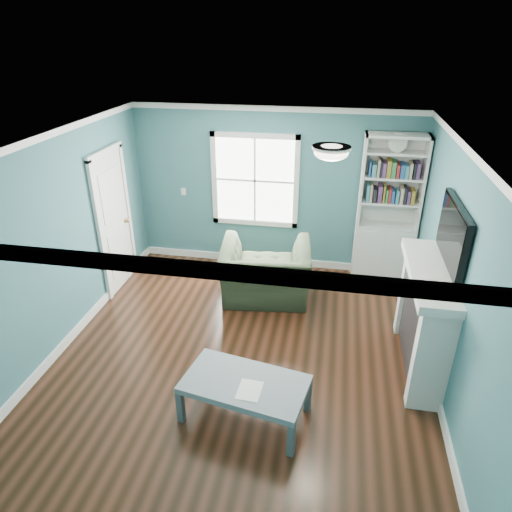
# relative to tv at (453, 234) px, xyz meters

# --- Properties ---
(floor) EXTENTS (5.00, 5.00, 0.00)m
(floor) POSITION_rel_tv_xyz_m (-2.20, -0.20, -1.72)
(floor) COLOR black
(floor) RESTS_ON ground
(room_walls) EXTENTS (5.00, 5.00, 5.00)m
(room_walls) POSITION_rel_tv_xyz_m (-2.20, -0.20, -0.14)
(room_walls) COLOR #387575
(room_walls) RESTS_ON ground
(trim) EXTENTS (4.50, 5.00, 2.60)m
(trim) POSITION_rel_tv_xyz_m (-2.20, -0.20, -0.49)
(trim) COLOR white
(trim) RESTS_ON ground
(window) EXTENTS (1.40, 0.06, 1.50)m
(window) POSITION_rel_tv_xyz_m (-2.50, 2.29, -0.27)
(window) COLOR white
(window) RESTS_ON room_walls
(bookshelf) EXTENTS (0.90, 0.35, 2.31)m
(bookshelf) POSITION_rel_tv_xyz_m (-0.43, 2.10, -0.80)
(bookshelf) COLOR silver
(bookshelf) RESTS_ON ground
(fireplace) EXTENTS (0.44, 1.58, 1.30)m
(fireplace) POSITION_rel_tv_xyz_m (-0.12, 0.00, -1.09)
(fireplace) COLOR black
(fireplace) RESTS_ON ground
(tv) EXTENTS (0.06, 1.10, 0.65)m
(tv) POSITION_rel_tv_xyz_m (0.00, 0.00, 0.00)
(tv) COLOR black
(tv) RESTS_ON fireplace
(door) EXTENTS (0.12, 0.98, 2.17)m
(door) POSITION_rel_tv_xyz_m (-4.42, 1.20, -0.65)
(door) COLOR silver
(door) RESTS_ON ground
(ceiling_fixture) EXTENTS (0.38, 0.38, 0.15)m
(ceiling_fixture) POSITION_rel_tv_xyz_m (-1.30, -0.10, 0.82)
(ceiling_fixture) COLOR white
(ceiling_fixture) RESTS_ON room_walls
(light_switch) EXTENTS (0.08, 0.01, 0.12)m
(light_switch) POSITION_rel_tv_xyz_m (-3.70, 2.28, -0.52)
(light_switch) COLOR white
(light_switch) RESTS_ON room_walls
(recliner) EXTENTS (1.37, 0.97, 1.12)m
(recliner) POSITION_rel_tv_xyz_m (-2.14, 1.20, -1.17)
(recliner) COLOR black
(recliner) RESTS_ON ground
(coffee_table) EXTENTS (1.34, 0.89, 0.45)m
(coffee_table) POSITION_rel_tv_xyz_m (-1.97, -1.15, -1.33)
(coffee_table) COLOR #444D52
(coffee_table) RESTS_ON ground
(paper_sheet) EXTENTS (0.24, 0.30, 0.00)m
(paper_sheet) POSITION_rel_tv_xyz_m (-1.90, -1.26, -1.27)
(paper_sheet) COLOR white
(paper_sheet) RESTS_ON coffee_table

